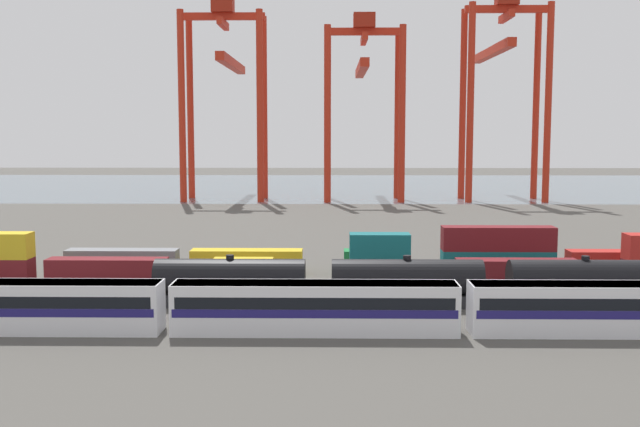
{
  "coord_description": "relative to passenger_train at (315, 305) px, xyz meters",
  "views": [
    {
      "loc": [
        -3.07,
        -76.19,
        15.25
      ],
      "look_at": [
        -4.75,
        27.69,
        4.0
      ],
      "focal_mm": 41.91,
      "sensor_mm": 36.0,
      "label": 1
    }
  ],
  "objects": [
    {
      "name": "shipping_container_12",
      "position": [
        5.63,
        24.27,
        -0.84
      ],
      "size": [
        6.04,
        2.44,
        2.6
      ],
      "primitive_type": "cube",
      "color": "#197538",
      "rests_on": "ground_plane"
    },
    {
      "name": "gantry_crane_central",
      "position": [
        8.38,
        116.37,
        23.51
      ],
      "size": [
        17.84,
        35.94,
        41.66
      ],
      "color": "red",
      "rests_on": "ground_plane"
    },
    {
      "name": "shipping_container_13",
      "position": [
        19.25,
        24.27,
        -0.84
      ],
      "size": [
        12.1,
        2.44,
        2.6
      ],
      "primitive_type": "cube",
      "color": "#146066",
      "rests_on": "ground_plane"
    },
    {
      "name": "harbour_water",
      "position": [
        4.36,
        158.94,
        -2.14
      ],
      "size": [
        400.0,
        110.0,
        0.01
      ],
      "primitive_type": "cube",
      "color": "slate",
      "rests_on": "ground_plane"
    },
    {
      "name": "shipping_container_5",
      "position": [
        6.09,
        18.42,
        1.76
      ],
      "size": [
        6.04,
        2.44,
        2.6
      ],
      "primitive_type": "cube",
      "color": "#146066",
      "rests_on": "shipping_container_4"
    },
    {
      "name": "passenger_train",
      "position": [
        0.0,
        0.0,
        0.0
      ],
      "size": [
        67.09,
        3.14,
        3.9
      ],
      "color": "silver",
      "rests_on": "ground_plane"
    },
    {
      "name": "shipping_container_2",
      "position": [
        -21.5,
        18.42,
        -0.84
      ],
      "size": [
        12.1,
        2.44,
        2.6
      ],
      "primitive_type": "cube",
      "color": "maroon",
      "rests_on": "ground_plane"
    },
    {
      "name": "shipping_container_10",
      "position": [
        -21.62,
        24.27,
        -0.84
      ],
      "size": [
        12.1,
        2.44,
        2.6
      ],
      "primitive_type": "cube",
      "color": "slate",
      "rests_on": "ground_plane"
    },
    {
      "name": "shipping_container_11",
      "position": [
        -7.99,
        24.27,
        -0.84
      ],
      "size": [
        12.1,
        2.44,
        2.6
      ],
      "primitive_type": "cube",
      "color": "gold",
      "rests_on": "ground_plane"
    },
    {
      "name": "shipping_container_6",
      "position": [
        19.88,
        18.42,
        -0.84
      ],
      "size": [
        12.1,
        2.44,
        2.6
      ],
      "primitive_type": "cube",
      "color": "maroon",
      "rests_on": "ground_plane"
    },
    {
      "name": "gantry_crane_east",
      "position": [
        39.84,
        116.89,
        26.47
      ],
      "size": [
        18.45,
        40.0,
        46.46
      ],
      "color": "red",
      "rests_on": "ground_plane"
    },
    {
      "name": "shipping_container_14",
      "position": [
        19.25,
        24.27,
        1.76
      ],
      "size": [
        12.1,
        2.44,
        2.6
      ],
      "primitive_type": "cube",
      "color": "maroon",
      "rests_on": "shipping_container_13"
    },
    {
      "name": "shipping_container_3",
      "position": [
        -7.7,
        18.42,
        -0.84
      ],
      "size": [
        6.04,
        2.44,
        2.6
      ],
      "primitive_type": "cube",
      "color": "gold",
      "rests_on": "ground_plane"
    },
    {
      "name": "shipping_container_15",
      "position": [
        32.87,
        24.27,
        -0.84
      ],
      "size": [
        12.1,
        2.44,
        2.6
      ],
      "primitive_type": "cube",
      "color": "#AD211C",
      "rests_on": "ground_plane"
    },
    {
      "name": "gantry_crane_west",
      "position": [
        -23.08,
        116.86,
        25.26
      ],
      "size": [
        18.76,
        39.39,
        45.03
      ],
      "color": "red",
      "rests_on": "ground_plane"
    },
    {
      "name": "ground_plane",
      "position": [
        4.36,
        60.37,
        -2.14
      ],
      "size": [
        420.0,
        420.0,
        0.0
      ],
      "primitive_type": "plane",
      "color": "#4C4944"
    },
    {
      "name": "shipping_container_4",
      "position": [
        6.09,
        18.42,
        -0.84
      ],
      "size": [
        6.04,
        2.44,
        2.6
      ],
      "primitive_type": "cube",
      "color": "maroon",
      "rests_on": "ground_plane"
    },
    {
      "name": "freight_tank_row",
      "position": [
        7.9,
        9.08,
        0.02
      ],
      "size": [
        44.5,
        3.07,
        4.53
      ],
      "color": "#232326",
      "rests_on": "ground_plane"
    }
  ]
}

